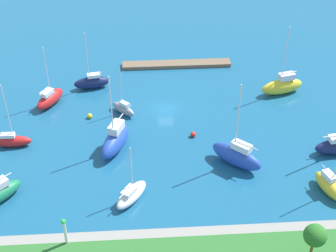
% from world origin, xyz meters
% --- Properties ---
extents(water, '(160.00, 160.00, 0.00)m').
position_xyz_m(water, '(0.00, 0.00, 0.00)').
color(water, '#19567F').
rests_on(water, ground).
extents(pier_dock, '(19.93, 2.37, 0.67)m').
position_xyz_m(pier_dock, '(-2.91, -14.01, 0.33)').
color(pier_dock, brown).
rests_on(pier_dock, ground).
extents(breakwater, '(74.36, 2.81, 1.15)m').
position_xyz_m(breakwater, '(0.00, 27.62, 0.57)').
color(breakwater, gray).
rests_on(breakwater, ground).
extents(harbor_beacon, '(0.56, 0.56, 3.73)m').
position_xyz_m(harbor_beacon, '(12.76, 27.62, 3.30)').
color(harbor_beacon, silver).
rests_on(harbor_beacon, breakwater).
extents(park_tree_west, '(2.50, 2.50, 4.85)m').
position_xyz_m(park_tree_west, '(-13.91, 31.43, 4.73)').
color(park_tree_west, brown).
rests_on(park_tree_west, shoreline_park).
extents(sailboat_yellow_far_south, '(7.73, 4.00, 12.24)m').
position_xyz_m(sailboat_yellow_far_south, '(-19.88, -3.49, 1.51)').
color(sailboat_yellow_far_south, yellow).
rests_on(sailboat_yellow_far_south, water).
extents(sailboat_blue_east_end, '(7.15, 6.69, 12.83)m').
position_xyz_m(sailboat_blue_east_end, '(-8.94, 14.26, 1.66)').
color(sailboat_blue_east_end, '#2347B2').
rests_on(sailboat_blue_east_end, water).
extents(sailboat_red_near_pier, '(4.92, 6.36, 10.27)m').
position_xyz_m(sailboat_red_near_pier, '(18.64, -2.46, 1.23)').
color(sailboat_red_near_pier, red).
rests_on(sailboat_red_near_pier, water).
extents(sailboat_white_outer_mooring, '(4.94, 5.79, 8.32)m').
position_xyz_m(sailboat_white_outer_mooring, '(5.50, 20.17, 0.93)').
color(sailboat_white_outer_mooring, white).
rests_on(sailboat_white_outer_mooring, water).
extents(sailboat_gray_inner_mooring, '(4.22, 4.29, 7.87)m').
position_xyz_m(sailboat_gray_inner_mooring, '(6.74, 0.79, 0.93)').
color(sailboat_gray_inner_mooring, gray).
rests_on(sailboat_gray_inner_mooring, water).
extents(sailboat_navy_center_basin, '(6.21, 2.90, 10.44)m').
position_xyz_m(sailboat_navy_center_basin, '(12.18, -7.18, 1.18)').
color(sailboat_navy_center_basin, '#141E4C').
rests_on(sailboat_navy_center_basin, water).
extents(sailboat_yellow_along_channel, '(3.41, 5.81, 10.72)m').
position_xyz_m(sailboat_yellow_along_channel, '(-19.88, 20.40, 1.18)').
color(sailboat_yellow_along_channel, yellow).
rests_on(sailboat_yellow_along_channel, water).
extents(sailboat_blue_west_end, '(5.25, 7.84, 12.40)m').
position_xyz_m(sailboat_blue_west_end, '(7.72, 9.82, 1.68)').
color(sailboat_blue_west_end, '#2347B2').
rests_on(sailboat_blue_west_end, water).
extents(sailboat_red_far_north, '(5.53, 1.57, 10.39)m').
position_xyz_m(sailboat_red_far_north, '(22.71, 8.11, 0.97)').
color(sailboat_red_far_north, red).
rests_on(sailboat_red_far_north, water).
extents(mooring_buoy_red, '(0.82, 0.82, 0.82)m').
position_xyz_m(mooring_buoy_red, '(-3.70, 7.55, 0.41)').
color(mooring_buoy_red, red).
rests_on(mooring_buoy_red, water).
extents(mooring_buoy_yellow, '(0.79, 0.79, 0.79)m').
position_xyz_m(mooring_buoy_yellow, '(12.00, 1.75, 0.39)').
color(mooring_buoy_yellow, yellow).
rests_on(mooring_buoy_yellow, water).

